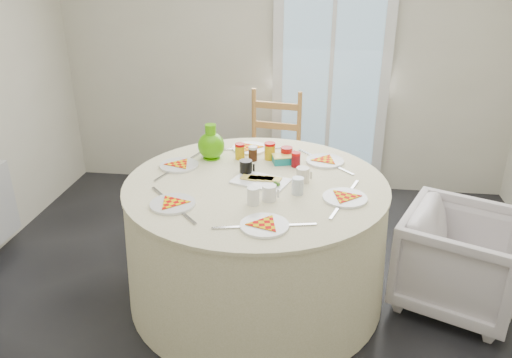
# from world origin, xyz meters

# --- Properties ---
(floor) EXTENTS (4.00, 4.00, 0.00)m
(floor) POSITION_xyz_m (0.00, 0.00, 0.00)
(floor) COLOR black
(floor) RESTS_ON ground
(wall_back) EXTENTS (4.00, 0.02, 2.60)m
(wall_back) POSITION_xyz_m (0.00, 2.00, 1.30)
(wall_back) COLOR #BCB5A3
(wall_back) RESTS_ON floor
(glass_door) EXTENTS (1.00, 0.08, 2.10)m
(glass_door) POSITION_xyz_m (0.40, 1.95, 1.05)
(glass_door) COLOR silver
(glass_door) RESTS_ON floor
(table) EXTENTS (1.61, 1.61, 0.82)m
(table) POSITION_xyz_m (-0.03, 0.29, 0.38)
(table) COLOR #F9EEC4
(table) RESTS_ON floor
(wooden_chair) EXTENTS (0.52, 0.50, 1.02)m
(wooden_chair) POSITION_xyz_m (-0.06, 1.42, 0.47)
(wooden_chair) COLOR #BA7A41
(wooden_chair) RESTS_ON floor
(armchair) EXTENTS (0.84, 0.86, 0.69)m
(armchair) POSITION_xyz_m (1.22, 0.33, 0.39)
(armchair) COLOR silver
(armchair) RESTS_ON floor
(place_settings) EXTENTS (1.58, 1.58, 0.02)m
(place_settings) POSITION_xyz_m (-0.03, 0.29, 0.77)
(place_settings) COLOR white
(place_settings) RESTS_ON table
(jar_cluster) EXTENTS (0.45, 0.27, 0.12)m
(jar_cluster) POSITION_xyz_m (-0.01, 0.59, 0.82)
(jar_cluster) COLOR brown
(jar_cluster) RESTS_ON table
(butter_tub) EXTENTS (0.16, 0.14, 0.06)m
(butter_tub) POSITION_xyz_m (0.11, 0.60, 0.79)
(butter_tub) COLOR teal
(butter_tub) RESTS_ON table
(green_pitcher) EXTENTS (0.22, 0.22, 0.23)m
(green_pitcher) POSITION_xyz_m (-0.37, 0.62, 0.87)
(green_pitcher) COLOR #43A404
(green_pitcher) RESTS_ON table
(cheese_platter) EXTENTS (0.37, 0.30, 0.04)m
(cheese_platter) POSITION_xyz_m (-0.00, 0.28, 0.77)
(cheese_platter) COLOR silver
(cheese_platter) RESTS_ON table
(mugs_glasses) EXTENTS (0.71, 0.71, 0.11)m
(mugs_glasses) POSITION_xyz_m (0.07, 0.28, 0.81)
(mugs_glasses) COLOR #A2A2A2
(mugs_glasses) RESTS_ON table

